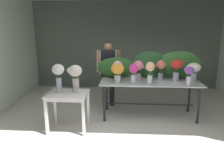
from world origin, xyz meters
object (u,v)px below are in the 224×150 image
(florist, at_px, (108,67))
(display_table_glass, at_px, (150,87))
(vase_blush_carnations, at_px, (118,68))
(vase_magenta_freesia, at_px, (133,72))
(vase_coral_snapdragons, at_px, (161,68))
(vase_cream_lisianthus_tall, at_px, (75,75))
(side_table_white, at_px, (68,98))
(vase_violet_lilies, at_px, (189,74))
(vase_sunset_hydrangea, at_px, (117,71))
(vase_peach_tulips, at_px, (150,71))
(vase_scarlet_anemones, at_px, (176,68))
(vase_rosy_stock, at_px, (138,69))
(vase_white_roses_tall, at_px, (58,74))
(vase_ivory_roses, at_px, (194,70))

(florist, bearing_deg, display_table_glass, -31.66)
(vase_blush_carnations, relative_size, vase_magenta_freesia, 0.99)
(vase_coral_snapdragons, bearing_deg, vase_cream_lisianthus_tall, -156.90)
(side_table_white, relative_size, vase_violet_lilies, 1.95)
(vase_coral_snapdragons, height_order, vase_sunset_hydrangea, vase_coral_snapdragons)
(florist, relative_size, vase_coral_snapdragons, 3.63)
(florist, distance_m, vase_violet_lilies, 1.89)
(florist, distance_m, vase_peach_tulips, 1.23)
(side_table_white, xyz_separation_m, vase_scarlet_anemones, (2.18, 0.72, 0.47))
(vase_blush_carnations, bearing_deg, vase_cream_lisianthus_tall, -137.54)
(side_table_white, xyz_separation_m, vase_magenta_freesia, (1.25, 0.41, 0.43))
(vase_scarlet_anemones, bearing_deg, vase_blush_carnations, 177.53)
(florist, xyz_separation_m, vase_sunset_hydrangea, (0.25, -0.77, 0.08))
(display_table_glass, distance_m, vase_rosy_stock, 0.47)
(vase_blush_carnations, height_order, vase_white_roses_tall, vase_white_roses_tall)
(vase_ivory_roses, bearing_deg, display_table_glass, 177.55)
(vase_magenta_freesia, bearing_deg, vase_white_roses_tall, -163.66)
(vase_ivory_roses, height_order, vase_white_roses_tall, vase_white_roses_tall)
(vase_scarlet_anemones, bearing_deg, vase_coral_snapdragons, 167.01)
(vase_peach_tulips, height_order, vase_scarlet_anemones, vase_scarlet_anemones)
(florist, bearing_deg, vase_violet_lilies, -28.86)
(vase_coral_snapdragons, xyz_separation_m, vase_ivory_roses, (0.66, -0.14, -0.00))
(vase_ivory_roses, xyz_separation_m, vase_violet_lilies, (-0.19, -0.29, -0.02))
(florist, distance_m, vase_scarlet_anemones, 1.60)
(florist, bearing_deg, vase_magenta_freesia, -56.26)
(vase_coral_snapdragons, distance_m, vase_scarlet_anemones, 0.33)
(vase_magenta_freesia, bearing_deg, vase_rosy_stock, 67.87)
(vase_violet_lilies, bearing_deg, side_table_white, -171.36)
(vase_ivory_roses, relative_size, vase_sunset_hydrangea, 1.02)
(vase_peach_tulips, xyz_separation_m, vase_scarlet_anemones, (0.59, 0.28, 0.01))
(florist, xyz_separation_m, vase_violet_lilies, (1.65, -0.91, 0.07))
(vase_magenta_freesia, bearing_deg, vase_ivory_roses, 10.37)
(vase_magenta_freesia, bearing_deg, display_table_glass, 35.82)
(display_table_glass, relative_size, vase_blush_carnations, 5.01)
(vase_peach_tulips, distance_m, vase_ivory_roses, 0.96)
(vase_coral_snapdragons, distance_m, vase_ivory_roses, 0.68)
(vase_rosy_stock, height_order, vase_magenta_freesia, vase_rosy_stock)
(vase_ivory_roses, relative_size, vase_violet_lilies, 1.07)
(vase_scarlet_anemones, height_order, vase_sunset_hydrangea, vase_scarlet_anemones)
(vase_coral_snapdragons, bearing_deg, vase_peach_tulips, -127.41)
(vase_ivory_roses, distance_m, vase_white_roses_tall, 2.75)
(vase_violet_lilies, bearing_deg, vase_coral_snapdragons, 137.46)
(side_table_white, height_order, vase_scarlet_anemones, vase_scarlet_anemones)
(vase_rosy_stock, height_order, vase_sunset_hydrangea, vase_rosy_stock)
(vase_peach_tulips, relative_size, vase_violet_lilies, 1.18)
(vase_peach_tulips, bearing_deg, vase_sunset_hydrangea, 174.66)
(florist, height_order, vase_white_roses_tall, florist)
(vase_scarlet_anemones, xyz_separation_m, vase_white_roses_tall, (-2.33, -0.72, -0.00))
(vase_scarlet_anemones, bearing_deg, vase_white_roses_tall, -162.96)
(side_table_white, relative_size, vase_sunset_hydrangea, 1.86)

